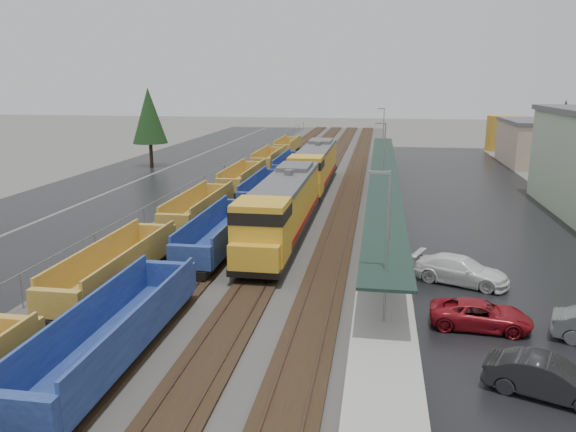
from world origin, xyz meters
name	(u,v)px	position (x,y,z in m)	size (l,w,h in m)	color
ballast_strip	(302,183)	(0.00, 60.00, 0.04)	(20.00, 160.00, 0.08)	#302D2B
trackbed	(302,182)	(0.00, 60.00, 0.16)	(14.60, 160.00, 0.22)	black
west_parking_lot	(181,180)	(-15.00, 60.00, 0.01)	(10.00, 160.00, 0.02)	black
west_road	(106,177)	(-25.00, 60.00, 0.01)	(9.00, 160.00, 0.02)	black
east_commuter_lot	(482,207)	(19.00, 50.00, 0.01)	(16.00, 100.00, 0.02)	black
station_platform	(383,196)	(9.50, 50.01, 0.73)	(3.00, 80.00, 8.00)	#9E9B93
chainlink_fence	(221,170)	(-9.50, 58.44, 1.61)	(0.08, 160.04, 2.02)	gray
distant_hills	(480,114)	(44.79, 210.68, 0.00)	(301.00, 140.00, 25.20)	#50614B
tree_west_far	(149,116)	(-23.00, 70.00, 7.12)	(4.84, 4.84, 11.00)	#332316
tree_east	(563,134)	(28.00, 58.00, 6.47)	(4.40, 4.40, 10.00)	#332316
locomotive_lead	(283,209)	(2.00, 34.94, 2.61)	(3.31, 21.82, 4.94)	black
locomotive_trail	(315,167)	(2.00, 55.94, 2.61)	(3.31, 21.82, 4.94)	black
well_string_yellow	(200,210)	(-6.00, 39.53, 1.18)	(2.68, 107.55, 2.38)	olive
well_string_blue	(181,273)	(-2.00, 23.75, 1.21)	(2.79, 96.95, 2.47)	navy
storage_tank	(504,133)	(30.31, 97.61, 3.01)	(6.02, 6.02, 6.02)	gold
parked_car_east_a	(548,379)	(15.72, 15.50, 0.77)	(4.68, 1.63, 1.54)	black
parked_car_east_b	(481,315)	(14.21, 21.55, 0.68)	(4.89, 2.26, 1.36)	maroon
parked_car_east_c	(461,270)	(14.08, 27.89, 0.82)	(5.65, 2.30, 1.64)	white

